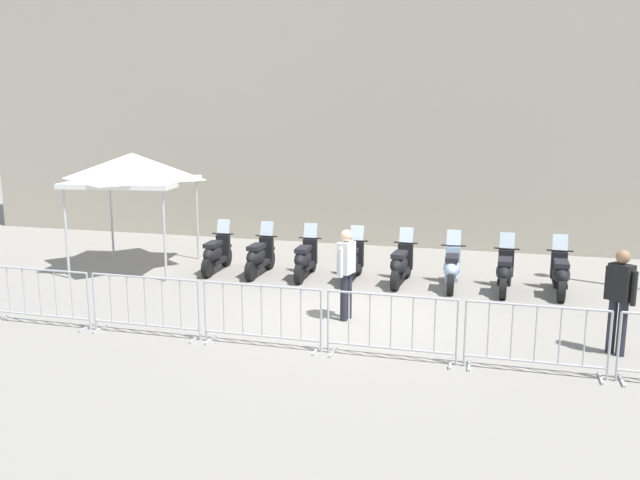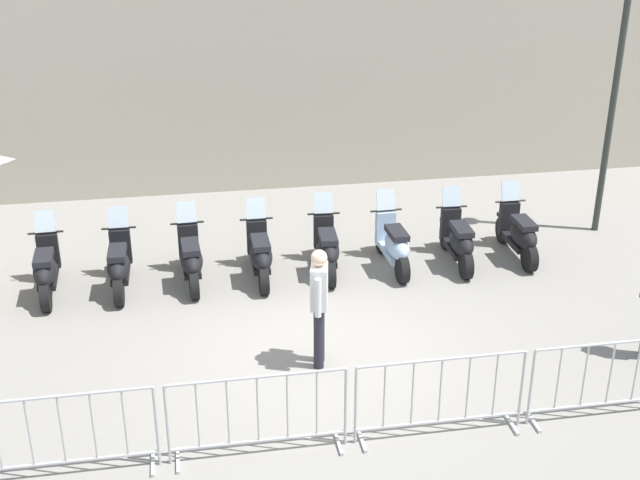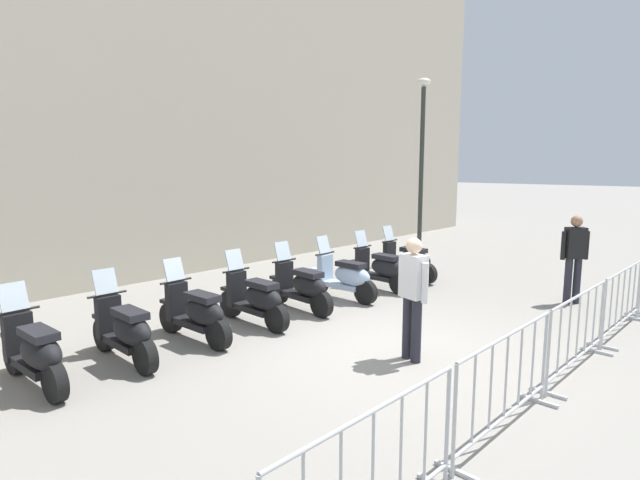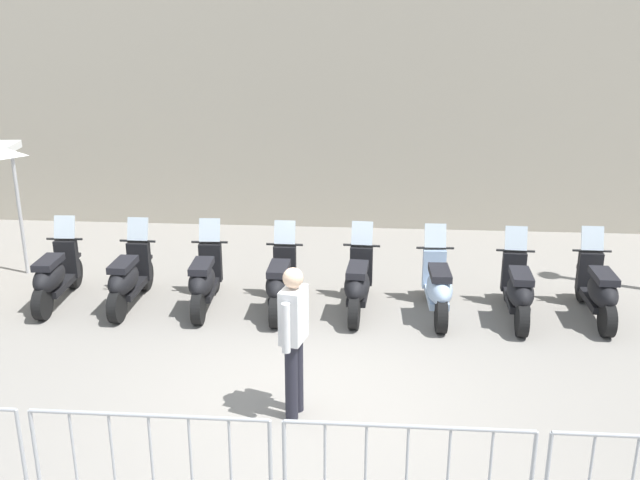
{
  "view_description": "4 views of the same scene",
  "coord_description": "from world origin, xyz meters",
  "px_view_note": "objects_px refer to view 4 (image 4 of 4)",
  "views": [
    {
      "loc": [
        0.9,
        -12.06,
        3.82
      ],
      "look_at": [
        -0.89,
        1.92,
        1.09
      ],
      "focal_mm": 36.22,
      "sensor_mm": 36.0,
      "label": 1
    },
    {
      "loc": [
        -3.11,
        -9.64,
        6.17
      ],
      "look_at": [
        0.62,
        1.88,
        0.86
      ],
      "focal_mm": 46.26,
      "sensor_mm": 36.0,
      "label": 2
    },
    {
      "loc": [
        -6.46,
        -3.32,
        2.75
      ],
      "look_at": [
        1.34,
        2.28,
        1.29
      ],
      "focal_mm": 29.04,
      "sensor_mm": 36.0,
      "label": 3
    },
    {
      "loc": [
        -0.26,
        -7.25,
        4.29
      ],
      "look_at": [
        0.35,
        2.41,
        1.13
      ],
      "focal_mm": 39.91,
      "sensor_mm": 36.0,
      "label": 4
    }
  ],
  "objects_px": {
    "motorcycle_5": "(438,287)",
    "motorcycle_7": "(598,291)",
    "motorcycle_2": "(205,280)",
    "motorcycle_3": "(281,283)",
    "barrier_segment_2": "(153,469)",
    "officer_mid_plaza": "(294,334)",
    "motorcycle_4": "(358,284)",
    "motorcycle_0": "(55,276)",
    "motorcycle_1": "(128,279)",
    "motorcycle_6": "(518,290)"
  },
  "relations": [
    {
      "from": "motorcycle_5",
      "to": "motorcycle_6",
      "type": "xyz_separation_m",
      "value": [
        1.12,
        -0.19,
        0.0
      ]
    },
    {
      "from": "motorcycle_6",
      "to": "officer_mid_plaza",
      "type": "bearing_deg",
      "value": -144.64
    },
    {
      "from": "motorcycle_3",
      "to": "officer_mid_plaza",
      "type": "bearing_deg",
      "value": -87.56
    },
    {
      "from": "motorcycle_2",
      "to": "motorcycle_3",
      "type": "bearing_deg",
      "value": -9.36
    },
    {
      "from": "motorcycle_2",
      "to": "motorcycle_5",
      "type": "bearing_deg",
      "value": -8.34
    },
    {
      "from": "motorcycle_0",
      "to": "motorcycle_2",
      "type": "relative_size",
      "value": 1.0
    },
    {
      "from": "motorcycle_4",
      "to": "motorcycle_6",
      "type": "xyz_separation_m",
      "value": [
        2.25,
        -0.39,
        0.0
      ]
    },
    {
      "from": "barrier_segment_2",
      "to": "motorcycle_1",
      "type": "bearing_deg",
      "value": 103.18
    },
    {
      "from": "motorcycle_6",
      "to": "barrier_segment_2",
      "type": "xyz_separation_m",
      "value": [
        -4.53,
        -3.96,
        0.07
      ]
    },
    {
      "from": "motorcycle_4",
      "to": "motorcycle_7",
      "type": "distance_m",
      "value": 3.43
    },
    {
      "from": "motorcycle_4",
      "to": "officer_mid_plaza",
      "type": "bearing_deg",
      "value": -110.48
    },
    {
      "from": "motorcycle_3",
      "to": "barrier_segment_2",
      "type": "xyz_separation_m",
      "value": [
        -1.15,
        -4.47,
        0.07
      ]
    },
    {
      "from": "motorcycle_4",
      "to": "motorcycle_5",
      "type": "xyz_separation_m",
      "value": [
        1.13,
        -0.2,
        0.0
      ]
    },
    {
      "from": "motorcycle_7",
      "to": "barrier_segment_2",
      "type": "bearing_deg",
      "value": -145.64
    },
    {
      "from": "motorcycle_0",
      "to": "motorcycle_3",
      "type": "relative_size",
      "value": 1.0
    },
    {
      "from": "motorcycle_7",
      "to": "motorcycle_4",
      "type": "bearing_deg",
      "value": 172.14
    },
    {
      "from": "motorcycle_0",
      "to": "motorcycle_6",
      "type": "height_order",
      "value": "same"
    },
    {
      "from": "motorcycle_3",
      "to": "motorcycle_5",
      "type": "height_order",
      "value": "same"
    },
    {
      "from": "motorcycle_6",
      "to": "motorcycle_7",
      "type": "bearing_deg",
      "value": -3.83
    },
    {
      "from": "motorcycle_0",
      "to": "motorcycle_7",
      "type": "relative_size",
      "value": 1.0
    },
    {
      "from": "motorcycle_4",
      "to": "barrier_segment_2",
      "type": "relative_size",
      "value": 0.83
    },
    {
      "from": "motorcycle_7",
      "to": "officer_mid_plaza",
      "type": "distance_m",
      "value": 4.98
    },
    {
      "from": "motorcycle_0",
      "to": "officer_mid_plaza",
      "type": "relative_size",
      "value": 1.0
    },
    {
      "from": "motorcycle_4",
      "to": "officer_mid_plaza",
      "type": "xyz_separation_m",
      "value": [
        -1.01,
        -2.71,
        0.53
      ]
    },
    {
      "from": "motorcycle_7",
      "to": "motorcycle_6",
      "type": "bearing_deg",
      "value": 176.17
    },
    {
      "from": "motorcycle_1",
      "to": "motorcycle_6",
      "type": "relative_size",
      "value": 1.0
    },
    {
      "from": "motorcycle_3",
      "to": "motorcycle_5",
      "type": "bearing_deg",
      "value": -7.84
    },
    {
      "from": "motorcycle_1",
      "to": "motorcycle_4",
      "type": "bearing_deg",
      "value": -7.17
    },
    {
      "from": "motorcycle_0",
      "to": "motorcycle_4",
      "type": "relative_size",
      "value": 1.01
    },
    {
      "from": "motorcycle_3",
      "to": "motorcycle_7",
      "type": "height_order",
      "value": "same"
    },
    {
      "from": "motorcycle_1",
      "to": "motorcycle_5",
      "type": "xyz_separation_m",
      "value": [
        4.53,
        -0.63,
        0.0
      ]
    },
    {
      "from": "motorcycle_3",
      "to": "barrier_segment_2",
      "type": "bearing_deg",
      "value": -104.39
    },
    {
      "from": "motorcycle_2",
      "to": "motorcycle_5",
      "type": "height_order",
      "value": "same"
    },
    {
      "from": "motorcycle_0",
      "to": "motorcycle_3",
      "type": "distance_m",
      "value": 3.43
    },
    {
      "from": "motorcycle_3",
      "to": "motorcycle_5",
      "type": "relative_size",
      "value": 1.0
    },
    {
      "from": "motorcycle_5",
      "to": "motorcycle_7",
      "type": "bearing_deg",
      "value": -6.81
    },
    {
      "from": "motorcycle_0",
      "to": "motorcycle_1",
      "type": "xyz_separation_m",
      "value": [
        1.13,
        -0.17,
        0.0
      ]
    },
    {
      "from": "motorcycle_1",
      "to": "motorcycle_5",
      "type": "bearing_deg",
      "value": -7.87
    },
    {
      "from": "motorcycle_3",
      "to": "officer_mid_plaza",
      "type": "distance_m",
      "value": 2.88
    },
    {
      "from": "motorcycle_6",
      "to": "barrier_segment_2",
      "type": "relative_size",
      "value": 0.83
    },
    {
      "from": "motorcycle_6",
      "to": "barrier_segment_2",
      "type": "height_order",
      "value": "motorcycle_6"
    },
    {
      "from": "motorcycle_5",
      "to": "barrier_segment_2",
      "type": "height_order",
      "value": "motorcycle_5"
    },
    {
      "from": "motorcycle_5",
      "to": "motorcycle_7",
      "type": "relative_size",
      "value": 1.0
    },
    {
      "from": "motorcycle_1",
      "to": "motorcycle_4",
      "type": "xyz_separation_m",
      "value": [
        3.4,
        -0.43,
        0.0
      ]
    },
    {
      "from": "motorcycle_4",
      "to": "motorcycle_7",
      "type": "height_order",
      "value": "same"
    },
    {
      "from": "motorcycle_1",
      "to": "motorcycle_7",
      "type": "bearing_deg",
      "value": -7.52
    },
    {
      "from": "motorcycle_2",
      "to": "motorcycle_5",
      "type": "xyz_separation_m",
      "value": [
        3.39,
        -0.5,
        0.0
      ]
    },
    {
      "from": "motorcycle_0",
      "to": "motorcycle_2",
      "type": "distance_m",
      "value": 2.29
    },
    {
      "from": "motorcycle_3",
      "to": "motorcycle_4",
      "type": "xyz_separation_m",
      "value": [
        1.13,
        -0.11,
        0.0
      ]
    },
    {
      "from": "motorcycle_1",
      "to": "officer_mid_plaza",
      "type": "distance_m",
      "value": 3.98
    }
  ]
}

